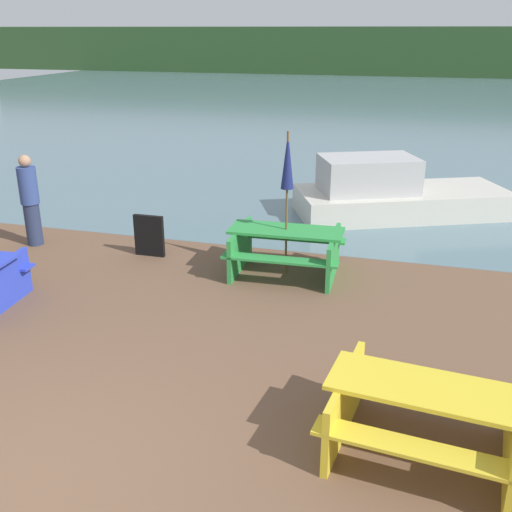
% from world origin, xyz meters
% --- Properties ---
extents(ground_plane, '(60.00, 60.00, 0.00)m').
position_xyz_m(ground_plane, '(0.00, 0.00, 0.00)').
color(ground_plane, brown).
extents(water, '(60.00, 50.00, 0.00)m').
position_xyz_m(water, '(0.00, 31.57, -0.00)').
color(water, slate).
rests_on(water, ground_plane).
extents(far_treeline, '(80.00, 1.60, 4.00)m').
position_xyz_m(far_treeline, '(0.00, 51.57, 2.00)').
color(far_treeline, '#284723').
rests_on(far_treeline, water).
extents(picnic_table_yellow, '(1.96, 1.57, 0.75)m').
position_xyz_m(picnic_table_yellow, '(3.39, 1.45, 0.46)').
color(picnic_table_yellow, yellow).
rests_on(picnic_table_yellow, ground_plane).
extents(picnic_table_green, '(1.90, 1.45, 0.77)m').
position_xyz_m(picnic_table_green, '(1.10, 5.52, 0.47)').
color(picnic_table_green, green).
rests_on(picnic_table_green, ground_plane).
extents(umbrella_navy, '(0.20, 0.20, 2.36)m').
position_xyz_m(umbrella_navy, '(1.10, 5.52, 1.85)').
color(umbrella_navy, brown).
rests_on(umbrella_navy, ground_plane).
extents(boat, '(4.85, 3.50, 1.30)m').
position_xyz_m(boat, '(2.56, 9.42, 0.47)').
color(boat, beige).
rests_on(boat, water).
extents(person, '(0.34, 0.34, 1.70)m').
position_xyz_m(person, '(-3.79, 5.63, 0.86)').
color(person, '#283351').
rests_on(person, ground_plane).
extents(signboard, '(0.55, 0.08, 0.75)m').
position_xyz_m(signboard, '(-1.43, 5.68, 0.38)').
color(signboard, black).
rests_on(signboard, ground_plane).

